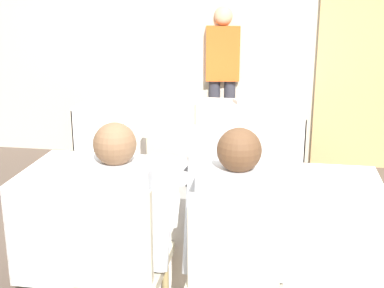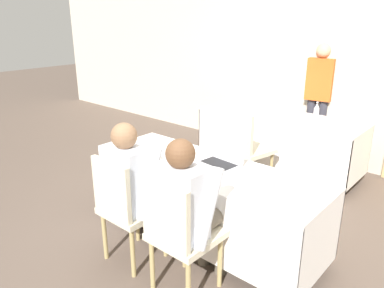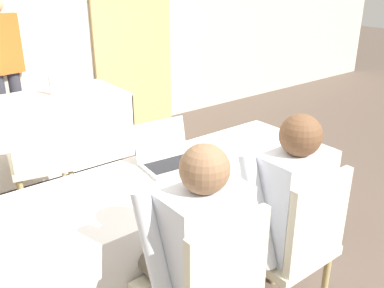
{
  "view_description": "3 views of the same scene",
  "coord_description": "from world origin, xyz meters",
  "px_view_note": "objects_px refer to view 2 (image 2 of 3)",
  "views": [
    {
      "loc": [
        0.45,
        -2.88,
        1.78
      ],
      "look_at": [
        0.0,
        -0.19,
        0.97
      ],
      "focal_mm": 50.0,
      "sensor_mm": 36.0,
      "label": 1
    },
    {
      "loc": [
        1.83,
        -2.29,
        1.95
      ],
      "look_at": [
        0.0,
        -0.19,
        0.97
      ],
      "focal_mm": 35.0,
      "sensor_mm": 36.0,
      "label": 2
    },
    {
      "loc": [
        -1.22,
        -1.75,
        1.8
      ],
      "look_at": [
        0.0,
        -0.19,
        0.97
      ],
      "focal_mm": 40.0,
      "sensor_mm": 36.0,
      "label": 3
    }
  ],
  "objects_px": {
    "cell_phone": "(194,174)",
    "person_checkered_shirt": "(135,183)",
    "laptop": "(222,159)",
    "person_white_shirt": "(189,205)",
    "water_bottle": "(316,112)",
    "chair_near_left": "(126,205)",
    "chair_far_spare": "(246,146)",
    "person_red_shirt": "(319,95)",
    "chair_near_right": "(179,231)"
  },
  "relations": [
    {
      "from": "laptop",
      "to": "chair_far_spare",
      "type": "relative_size",
      "value": 0.39
    },
    {
      "from": "chair_near_left",
      "to": "chair_far_spare",
      "type": "bearing_deg",
      "value": -88.12
    },
    {
      "from": "chair_far_spare",
      "to": "person_white_shirt",
      "type": "relative_size",
      "value": 0.78
    },
    {
      "from": "chair_near_right",
      "to": "chair_far_spare",
      "type": "bearing_deg",
      "value": -70.8
    },
    {
      "from": "chair_near_right",
      "to": "laptop",
      "type": "bearing_deg",
      "value": -74.67
    },
    {
      "from": "person_checkered_shirt",
      "to": "person_red_shirt",
      "type": "relative_size",
      "value": 0.75
    },
    {
      "from": "cell_phone",
      "to": "person_red_shirt",
      "type": "relative_size",
      "value": 0.1
    },
    {
      "from": "laptop",
      "to": "person_red_shirt",
      "type": "distance_m",
      "value": 2.46
    },
    {
      "from": "laptop",
      "to": "cell_phone",
      "type": "distance_m",
      "value": 0.33
    },
    {
      "from": "water_bottle",
      "to": "person_checkered_shirt",
      "type": "xyz_separation_m",
      "value": [
        -0.38,
        -2.52,
        -0.15
      ]
    },
    {
      "from": "cell_phone",
      "to": "person_checkered_shirt",
      "type": "distance_m",
      "value": 0.47
    },
    {
      "from": "cell_phone",
      "to": "person_red_shirt",
      "type": "bearing_deg",
      "value": 55.41
    },
    {
      "from": "chair_near_left",
      "to": "chair_far_spare",
      "type": "height_order",
      "value": "same"
    },
    {
      "from": "water_bottle",
      "to": "person_white_shirt",
      "type": "bearing_deg",
      "value": -85.7
    },
    {
      "from": "laptop",
      "to": "person_checkered_shirt",
      "type": "bearing_deg",
      "value": -112.17
    },
    {
      "from": "cell_phone",
      "to": "chair_far_spare",
      "type": "distance_m",
      "value": 1.42
    },
    {
      "from": "water_bottle",
      "to": "chair_near_left",
      "type": "distance_m",
      "value": 2.67
    },
    {
      "from": "water_bottle",
      "to": "chair_near_right",
      "type": "height_order",
      "value": "water_bottle"
    },
    {
      "from": "water_bottle",
      "to": "chair_near_right",
      "type": "distance_m",
      "value": 2.65
    },
    {
      "from": "chair_near_right",
      "to": "water_bottle",
      "type": "bearing_deg",
      "value": -85.87
    },
    {
      "from": "person_white_shirt",
      "to": "chair_far_spare",
      "type": "bearing_deg",
      "value": -69.72
    },
    {
      "from": "water_bottle",
      "to": "person_checkered_shirt",
      "type": "height_order",
      "value": "person_checkered_shirt"
    },
    {
      "from": "chair_far_spare",
      "to": "person_checkered_shirt",
      "type": "height_order",
      "value": "person_checkered_shirt"
    },
    {
      "from": "chair_near_left",
      "to": "chair_far_spare",
      "type": "distance_m",
      "value": 1.81
    },
    {
      "from": "chair_near_left",
      "to": "chair_near_right",
      "type": "distance_m",
      "value": 0.57
    },
    {
      "from": "chair_near_right",
      "to": "chair_far_spare",
      "type": "distance_m",
      "value": 1.91
    },
    {
      "from": "person_red_shirt",
      "to": "person_white_shirt",
      "type": "bearing_deg",
      "value": -89.93
    },
    {
      "from": "laptop",
      "to": "person_checkered_shirt",
      "type": "relative_size",
      "value": 0.3
    },
    {
      "from": "chair_near_left",
      "to": "person_red_shirt",
      "type": "distance_m",
      "value": 3.26
    },
    {
      "from": "laptop",
      "to": "person_white_shirt",
      "type": "distance_m",
      "value": 0.71
    },
    {
      "from": "laptop",
      "to": "person_white_shirt",
      "type": "xyz_separation_m",
      "value": [
        0.21,
        -0.68,
        -0.09
      ]
    },
    {
      "from": "chair_far_spare",
      "to": "person_red_shirt",
      "type": "distance_m",
      "value": 1.49
    },
    {
      "from": "chair_far_spare",
      "to": "person_checkered_shirt",
      "type": "distance_m",
      "value": 1.71
    },
    {
      "from": "water_bottle",
      "to": "chair_near_right",
      "type": "bearing_deg",
      "value": -85.87
    },
    {
      "from": "person_checkered_shirt",
      "to": "water_bottle",
      "type": "bearing_deg",
      "value": -98.57
    },
    {
      "from": "laptop",
      "to": "chair_near_left",
      "type": "bearing_deg",
      "value": -108.92
    },
    {
      "from": "laptop",
      "to": "person_white_shirt",
      "type": "bearing_deg",
      "value": -66.86
    },
    {
      "from": "chair_far_spare",
      "to": "person_checkered_shirt",
      "type": "bearing_deg",
      "value": 103.64
    },
    {
      "from": "person_white_shirt",
      "to": "person_red_shirt",
      "type": "xyz_separation_m",
      "value": [
        -0.43,
        3.13,
        0.23
      ]
    },
    {
      "from": "chair_far_spare",
      "to": "person_white_shirt",
      "type": "distance_m",
      "value": 1.82
    },
    {
      "from": "cell_phone",
      "to": "water_bottle",
      "type": "height_order",
      "value": "water_bottle"
    },
    {
      "from": "chair_near_right",
      "to": "chair_far_spare",
      "type": "height_order",
      "value": "same"
    },
    {
      "from": "water_bottle",
      "to": "person_red_shirt",
      "type": "relative_size",
      "value": 0.15
    },
    {
      "from": "chair_near_left",
      "to": "person_white_shirt",
      "type": "xyz_separation_m",
      "value": [
        0.57,
        0.1,
        0.16
      ]
    },
    {
      "from": "chair_near_left",
      "to": "chair_near_right",
      "type": "xyz_separation_m",
      "value": [
        0.57,
        0.0,
        0.0
      ]
    },
    {
      "from": "laptop",
      "to": "cell_phone",
      "type": "height_order",
      "value": "laptop"
    },
    {
      "from": "water_bottle",
      "to": "person_white_shirt",
      "type": "relative_size",
      "value": 0.2
    },
    {
      "from": "chair_near_left",
      "to": "person_checkered_shirt",
      "type": "relative_size",
      "value": 0.78
    },
    {
      "from": "chair_near_right",
      "to": "chair_far_spare",
      "type": "xyz_separation_m",
      "value": [
        -0.63,
        1.81,
        0.0
      ]
    },
    {
      "from": "cell_phone",
      "to": "person_white_shirt",
      "type": "xyz_separation_m",
      "value": [
        0.25,
        -0.35,
        -0.05
      ]
    }
  ]
}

